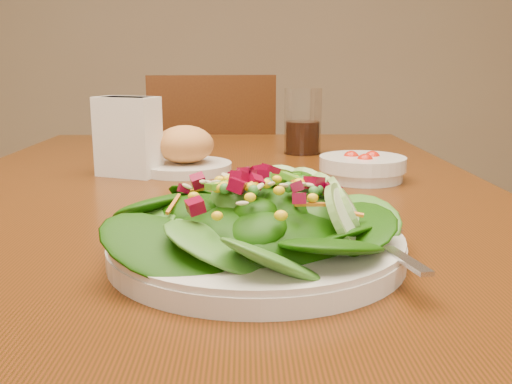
% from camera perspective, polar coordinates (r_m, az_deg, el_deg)
% --- Properties ---
extents(dining_table, '(0.90, 1.40, 0.75)m').
position_cam_1_polar(dining_table, '(0.89, -4.38, -6.32)').
color(dining_table, '#52210B').
rests_on(dining_table, ground_plane).
extents(chair_far, '(0.48, 0.49, 0.90)m').
position_cam_1_polar(chair_far, '(1.96, -4.68, -0.90)').
color(chair_far, '#44220A').
rests_on(chair_far, ground_plane).
extents(salad_plate, '(0.30, 0.29, 0.08)m').
position_cam_1_polar(salad_plate, '(0.57, 1.06, -3.56)').
color(salad_plate, silver).
rests_on(salad_plate, dining_table).
extents(bread_plate, '(0.17, 0.17, 0.08)m').
position_cam_1_polar(bread_plate, '(1.02, -7.11, 3.88)').
color(bread_plate, silver).
rests_on(bread_plate, dining_table).
extents(tomato_bowl, '(0.14, 0.14, 0.05)m').
position_cam_1_polar(tomato_bowl, '(0.96, 10.59, 2.42)').
color(tomato_bowl, silver).
rests_on(tomato_bowl, dining_table).
extents(drinking_glass, '(0.08, 0.08, 0.14)m').
position_cam_1_polar(drinking_glass, '(1.22, 4.69, 6.60)').
color(drinking_glass, silver).
rests_on(drinking_glass, dining_table).
extents(napkin_holder, '(0.12, 0.09, 0.13)m').
position_cam_1_polar(napkin_holder, '(1.00, -12.70, 5.63)').
color(napkin_holder, white).
rests_on(napkin_holder, dining_table).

